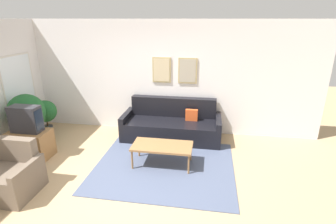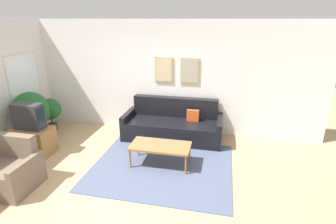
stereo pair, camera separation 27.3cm
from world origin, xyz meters
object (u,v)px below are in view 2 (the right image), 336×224
object	(u,v)px
couch	(173,126)
tv	(29,116)
potted_plant_tall	(31,110)
armchair	(8,172)
coffee_table	(160,147)

from	to	relation	value
couch	tv	distance (m)	3.09
couch	potted_plant_tall	world-z (taller)	potted_plant_tall
couch	potted_plant_tall	size ratio (longest dim) A/B	1.94
potted_plant_tall	couch	bearing A→B (deg)	15.90
tv	potted_plant_tall	size ratio (longest dim) A/B	0.50
couch	potted_plant_tall	xyz separation A→B (m)	(-3.08, -0.88, 0.45)
tv	armchair	world-z (taller)	tv
couch	tv	size ratio (longest dim) A/B	3.90
armchair	potted_plant_tall	world-z (taller)	potted_plant_tall
potted_plant_tall	coffee_table	bearing A→B (deg)	-7.14
coffee_table	potted_plant_tall	bearing A→B (deg)	172.86
couch	potted_plant_tall	distance (m)	3.23
coffee_table	potted_plant_tall	distance (m)	3.12
armchair	coffee_table	bearing A→B (deg)	50.05
couch	potted_plant_tall	bearing A→B (deg)	-164.10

